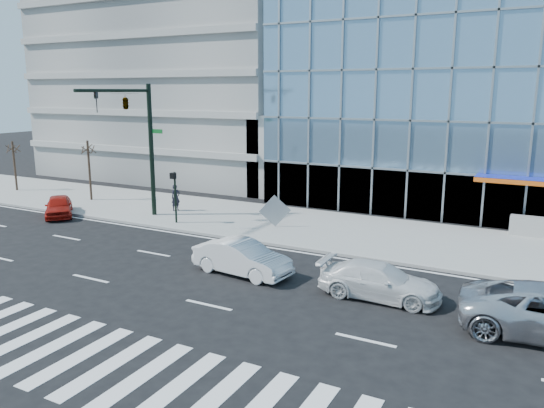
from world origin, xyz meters
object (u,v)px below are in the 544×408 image
at_px(street_tree_far, 13,148).
at_px(pedestrian, 176,198).
at_px(street_tree_near, 88,149).
at_px(red_sedan, 59,206).
at_px(white_sedan, 242,258).
at_px(tilted_panel, 275,211).
at_px(traffic_signal, 133,119).
at_px(ped_signal_post, 175,189).
at_px(white_suv, 379,281).

height_order(street_tree_far, pedestrian, street_tree_far).
bearing_deg(street_tree_near, red_sedan, -69.09).
distance_m(white_sedan, tilted_panel, 7.72).
bearing_deg(pedestrian, traffic_signal, -166.07).
relative_size(street_tree_near, tilted_panel, 3.25).
distance_m(traffic_signal, pedestrian, 5.97).
xyz_separation_m(ped_signal_post, street_tree_near, (-9.50, 2.56, 1.64)).
bearing_deg(traffic_signal, white_sedan, -26.14).
height_order(red_sedan, tilted_panel, tilted_panel).
bearing_deg(pedestrian, street_tree_near, 113.91).
relative_size(white_suv, white_sedan, 1.04).
relative_size(ped_signal_post, white_suv, 0.65).
bearing_deg(red_sedan, ped_signal_post, -35.67).
bearing_deg(red_sedan, pedestrian, -11.87).
bearing_deg(ped_signal_post, red_sedan, -168.40).
bearing_deg(street_tree_far, pedestrian, 0.09).
distance_m(white_suv, pedestrian, 17.68).
relative_size(white_suv, tilted_panel, 3.57).
height_order(street_tree_far, red_sedan, street_tree_far).
xyz_separation_m(white_sedan, red_sedan, (-15.74, 3.82, -0.08)).
distance_m(ped_signal_post, tilted_panel, 5.99).
bearing_deg(pedestrian, white_suv, -92.77).
xyz_separation_m(traffic_signal, red_sedan, (-5.41, -1.25, -5.51)).
xyz_separation_m(street_tree_far, pedestrian, (15.51, 0.02, -2.44)).
distance_m(traffic_signal, street_tree_far, 15.53).
xyz_separation_m(white_sedan, tilted_panel, (-2.27, 7.37, 0.34)).
height_order(ped_signal_post, street_tree_far, street_tree_far).
bearing_deg(traffic_signal, pedestrian, 80.21).
height_order(white_suv, red_sedan, white_suv).
distance_m(traffic_signal, street_tree_near, 7.96).
distance_m(pedestrian, tilted_panel, 7.58).
bearing_deg(pedestrian, red_sedan, 149.12).
relative_size(white_sedan, pedestrian, 2.62).
bearing_deg(street_tree_near, ped_signal_post, -15.06).
relative_size(ped_signal_post, pedestrian, 1.76).
relative_size(traffic_signal, red_sedan, 2.08).
bearing_deg(pedestrian, street_tree_far, 113.81).
xyz_separation_m(traffic_signal, ped_signal_post, (2.50, 0.37, -4.02)).
bearing_deg(white_suv, tilted_panel, 47.81).
bearing_deg(white_suv, white_sedan, 90.36).
bearing_deg(ped_signal_post, traffic_signal, -171.48).
height_order(street_tree_far, white_suv, street_tree_far).
xyz_separation_m(street_tree_near, street_tree_far, (-8.00, 0.00, -0.33)).
xyz_separation_m(ped_signal_post, white_suv, (13.83, -5.30, -1.47)).
height_order(ped_signal_post, white_suv, ped_signal_post).
height_order(street_tree_far, white_sedan, street_tree_far).
bearing_deg(red_sedan, tilted_panel, -32.49).
relative_size(traffic_signal, white_suv, 1.72).
bearing_deg(traffic_signal, tilted_panel, 15.95).
relative_size(ped_signal_post, red_sedan, 0.78).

